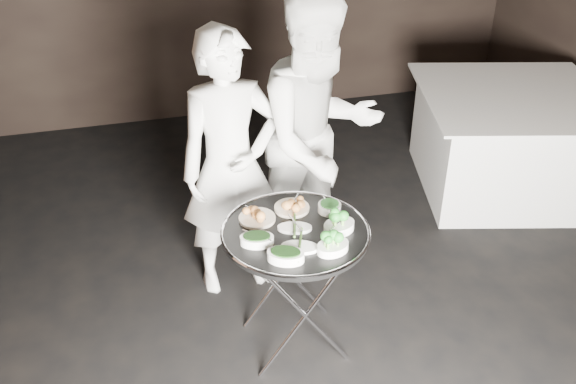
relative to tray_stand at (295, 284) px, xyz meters
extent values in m
cube|color=black|center=(0.17, -0.13, -0.46)|extent=(6.00, 7.00, 0.05)
cylinder|color=silver|center=(0.00, -0.20, -0.05)|extent=(0.53, 0.02, 0.78)
cylinder|color=silver|center=(0.00, -0.20, -0.05)|extent=(0.53, 0.02, 0.78)
cylinder|color=silver|center=(0.00, 0.20, -0.05)|extent=(0.53, 0.02, 0.78)
cylinder|color=silver|center=(0.00, 0.20, -0.05)|extent=(0.53, 0.02, 0.78)
cylinder|color=silver|center=(-0.22, 0.00, 0.31)|extent=(0.02, 0.45, 0.02)
cylinder|color=silver|center=(0.22, 0.00, 0.31)|extent=(0.02, 0.45, 0.02)
cylinder|color=black|center=(0.00, 0.00, 0.34)|extent=(0.78, 0.78, 0.03)
torus|color=silver|center=(0.00, 0.00, 0.36)|extent=(0.79, 0.79, 0.02)
cylinder|color=beige|center=(-0.17, 0.15, 0.37)|extent=(0.20, 0.20, 0.02)
cylinder|color=beige|center=(0.04, 0.21, 0.37)|extent=(0.20, 0.20, 0.02)
cylinder|color=white|center=(0.23, 0.13, 0.39)|extent=(0.13, 0.13, 0.05)
cylinder|color=silver|center=(-0.18, 0.16, 0.41)|extent=(0.08, 0.16, 0.01)
cylinder|color=silver|center=(0.05, 0.21, 0.41)|extent=(0.10, 0.15, 0.01)
cylinder|color=silver|center=(0.23, 0.13, 0.41)|extent=(0.02, 0.18, 0.01)
cylinder|color=silver|center=(-0.22, -0.05, 0.41)|extent=(0.13, 0.13, 0.01)
cylinder|color=silver|center=(0.22, -0.05, 0.41)|extent=(0.14, 0.12, 0.01)
cylinder|color=silver|center=(0.00, 0.01, 0.41)|extent=(0.03, 0.18, 0.01)
imported|color=silver|center=(-0.22, 0.67, 0.42)|extent=(0.67, 0.48, 1.71)
imported|color=silver|center=(0.35, 0.72, 0.51)|extent=(1.08, 0.94, 1.89)
cube|color=white|center=(2.13, 1.30, -0.04)|extent=(1.26, 1.26, 0.79)
cube|color=white|center=(2.13, 1.30, 0.36)|extent=(1.42, 1.42, 0.02)
camera|label=1|loc=(-0.77, -2.67, 2.29)|focal=40.00mm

